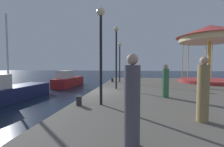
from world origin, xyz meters
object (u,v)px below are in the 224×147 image
(person_near_carousel, at_px, (132,103))
(bollard_south, at_px, (79,101))
(lamp_post_mid_promenade, at_px, (116,47))
(person_far_corner, at_px, (203,91))
(person_mid_promenade, at_px, (166,82))
(lamp_post_near_edge, at_px, (101,39))
(lamp_post_far_end, at_px, (120,55))
(bollard_center, at_px, (112,80))
(carousel, at_px, (210,39))
(motorboat_red, at_px, (68,80))
(person_by_the_water, at_px, (203,76))

(person_near_carousel, bearing_deg, bollard_south, 127.65)
(lamp_post_mid_promenade, distance_m, person_far_corner, 7.23)
(person_far_corner, relative_size, person_mid_promenade, 1.11)
(lamp_post_near_edge, bearing_deg, lamp_post_far_end, 90.29)
(bollard_center, bearing_deg, lamp_post_near_edge, -84.91)
(lamp_post_far_end, height_order, person_near_carousel, lamp_post_far_end)
(lamp_post_near_edge, bearing_deg, person_near_carousel, -66.82)
(lamp_post_far_end, bearing_deg, bollard_center, 178.03)
(carousel, distance_m, lamp_post_near_edge, 13.29)
(person_far_corner, bearing_deg, person_near_carousel, -140.54)
(bollard_center, bearing_deg, bollard_south, -90.67)
(motorboat_red, bearing_deg, lamp_post_mid_promenade, -43.67)
(lamp_post_mid_promenade, xyz_separation_m, person_near_carousel, (1.26, -7.77, -2.14))
(lamp_post_mid_promenade, distance_m, person_near_carousel, 8.16)
(carousel, relative_size, lamp_post_mid_promenade, 1.39)
(carousel, bearing_deg, person_mid_promenade, -125.69)
(motorboat_red, relative_size, person_by_the_water, 2.85)
(lamp_post_near_edge, relative_size, person_near_carousel, 2.12)
(carousel, relative_size, person_far_corner, 3.16)
(lamp_post_far_end, relative_size, person_near_carousel, 2.06)
(motorboat_red, bearing_deg, person_by_the_water, -21.19)
(lamp_post_mid_promenade, xyz_separation_m, bollard_south, (-1.05, -4.78, -2.87))
(lamp_post_near_edge, xyz_separation_m, lamp_post_far_end, (-0.05, 9.05, -0.08))
(motorboat_red, bearing_deg, lamp_post_near_edge, -59.18)
(lamp_post_far_end, bearing_deg, motorboat_red, 164.65)
(carousel, bearing_deg, person_near_carousel, -119.38)
(bollard_center, height_order, person_far_corner, person_far_corner)
(motorboat_red, height_order, carousel, carousel)
(lamp_post_near_edge, height_order, lamp_post_far_end, lamp_post_near_edge)
(lamp_post_mid_promenade, relative_size, bollard_center, 11.29)
(bollard_center, height_order, bollard_south, same)
(lamp_post_mid_promenade, bearing_deg, person_mid_promenade, -40.61)
(carousel, xyz_separation_m, lamp_post_near_edge, (-8.78, -9.88, -1.39))
(lamp_post_near_edge, distance_m, lamp_post_mid_promenade, 4.53)
(carousel, relative_size, lamp_post_far_end, 1.55)
(carousel, bearing_deg, lamp_post_mid_promenade, -148.23)
(motorboat_red, relative_size, bollard_center, 13.64)
(person_far_corner, bearing_deg, carousel, 65.14)
(lamp_post_far_end, bearing_deg, person_far_corner, -71.40)
(person_far_corner, height_order, person_mid_promenade, person_far_corner)
(lamp_post_far_end, relative_size, person_by_the_water, 2.12)
(bollard_center, xyz_separation_m, bollard_south, (-0.11, -9.33, 0.00))
(bollard_south, xyz_separation_m, person_far_corner, (4.42, -1.25, 0.74))
(lamp_post_mid_promenade, distance_m, person_mid_promenade, 4.50)
(lamp_post_far_end, xyz_separation_m, person_near_carousel, (1.44, -12.29, -1.86))
(motorboat_red, distance_m, person_by_the_water, 13.99)
(lamp_post_near_edge, relative_size, person_mid_promenade, 2.35)
(person_far_corner, distance_m, person_near_carousel, 2.74)
(carousel, bearing_deg, person_by_the_water, -118.28)
(lamp_post_mid_promenade, height_order, person_mid_promenade, lamp_post_mid_promenade)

